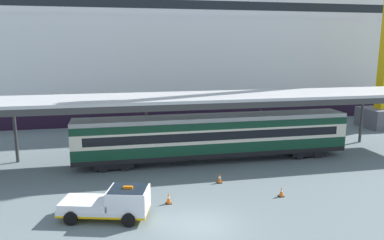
# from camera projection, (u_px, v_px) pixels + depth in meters

# --- Properties ---
(ground_plane) EXTENTS (400.00, 400.00, 0.00)m
(ground_plane) POSITION_uv_depth(u_px,v_px,m) (202.00, 225.00, 21.32)
(ground_plane) COLOR slate
(cruise_ship) EXTENTS (175.45, 30.36, 42.30)m
(cruise_ship) POSITION_uv_depth(u_px,v_px,m) (75.00, 18.00, 58.33)
(cruise_ship) COLOR black
(cruise_ship) RESTS_ON ground
(platform_canopy) EXTENTS (45.21, 6.30, 5.85)m
(platform_canopy) POSITION_uv_depth(u_px,v_px,m) (213.00, 98.00, 32.50)
(platform_canopy) COLOR #B5B5B5
(platform_canopy) RESTS_ON ground
(train_carriage) EXTENTS (24.01, 2.81, 4.11)m
(train_carriage) POSITION_uv_depth(u_px,v_px,m) (214.00, 136.00, 32.77)
(train_carriage) COLOR black
(train_carriage) RESTS_ON ground
(service_truck) EXTENTS (5.55, 3.33, 2.02)m
(service_truck) POSITION_uv_depth(u_px,v_px,m) (113.00, 202.00, 22.02)
(service_truck) COLOR white
(service_truck) RESTS_ON ground
(traffic_cone_near) EXTENTS (0.36, 0.36, 0.75)m
(traffic_cone_near) POSITION_uv_depth(u_px,v_px,m) (220.00, 178.00, 27.85)
(traffic_cone_near) COLOR black
(traffic_cone_near) RESTS_ON ground
(traffic_cone_mid) EXTENTS (0.36, 0.36, 0.68)m
(traffic_cone_mid) POSITION_uv_depth(u_px,v_px,m) (281.00, 192.00, 25.33)
(traffic_cone_mid) COLOR black
(traffic_cone_mid) RESTS_ON ground
(traffic_cone_far) EXTENTS (0.36, 0.36, 0.74)m
(traffic_cone_far) POSITION_uv_depth(u_px,v_px,m) (169.00, 198.00, 24.17)
(traffic_cone_far) COLOR black
(traffic_cone_far) RESTS_ON ground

